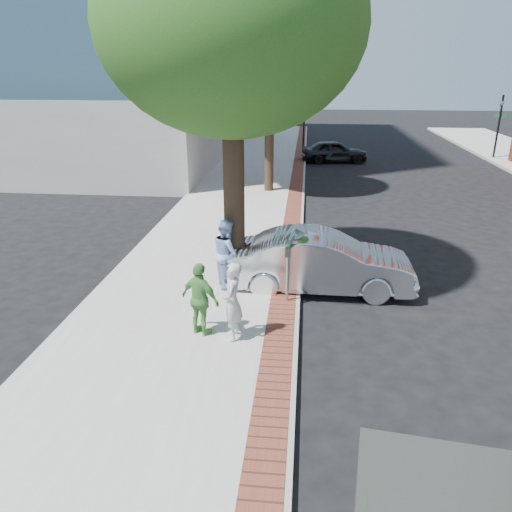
# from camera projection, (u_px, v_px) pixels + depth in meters

# --- Properties ---
(ground) EXTENTS (120.00, 120.00, 0.00)m
(ground) POSITION_uv_depth(u_px,v_px,m) (250.00, 319.00, 11.21)
(ground) COLOR black
(ground) RESTS_ON ground
(sidewalk) EXTENTS (5.00, 60.00, 0.15)m
(sidewalk) POSITION_uv_depth(u_px,v_px,m) (234.00, 216.00, 18.76)
(sidewalk) COLOR #9E9991
(sidewalk) RESTS_ON ground
(brick_strip) EXTENTS (0.60, 60.00, 0.01)m
(brick_strip) POSITION_uv_depth(u_px,v_px,m) (293.00, 215.00, 18.53)
(brick_strip) COLOR brown
(brick_strip) RESTS_ON sidewalk
(curb) EXTENTS (0.10, 60.00, 0.15)m
(curb) POSITION_uv_depth(u_px,v_px,m) (302.00, 218.00, 18.52)
(curb) COLOR gray
(curb) RESTS_ON ground
(office_base) EXTENTS (18.20, 22.20, 4.00)m
(office_base) POSITION_uv_depth(u_px,v_px,m) (88.00, 122.00, 32.18)
(office_base) COLOR gray
(office_base) RESTS_ON ground
(signal_near) EXTENTS (0.70, 0.15, 3.80)m
(signal_near) POSITION_uv_depth(u_px,v_px,m) (304.00, 120.00, 30.79)
(signal_near) COLOR black
(signal_near) RESTS_ON ground
(signal_far) EXTENTS (0.70, 0.15, 3.80)m
(signal_far) POSITION_uv_depth(u_px,v_px,m) (499.00, 122.00, 29.70)
(signal_far) COLOR black
(signal_far) RESTS_ON ground
(tree_near) EXTENTS (6.00, 6.00, 8.51)m
(tree_near) POSITION_uv_depth(u_px,v_px,m) (231.00, 25.00, 10.84)
(tree_near) COLOR black
(tree_near) RESTS_ON sidewalk
(tree_far) EXTENTS (4.80, 4.80, 7.14)m
(tree_far) POSITION_uv_depth(u_px,v_px,m) (270.00, 67.00, 20.54)
(tree_far) COLOR black
(tree_far) RESTS_ON sidewalk
(parking_meter) EXTENTS (0.12, 0.32, 1.47)m
(parking_meter) POSITION_uv_depth(u_px,v_px,m) (288.00, 259.00, 11.39)
(parking_meter) COLOR gray
(parking_meter) RESTS_ON sidewalk
(person_gray) EXTENTS (0.40, 0.60, 1.63)m
(person_gray) POSITION_uv_depth(u_px,v_px,m) (232.00, 302.00, 9.86)
(person_gray) COLOR #B2B2B7
(person_gray) RESTS_ON sidewalk
(person_officer) EXTENTS (0.90, 1.01, 1.72)m
(person_officer) POSITION_uv_depth(u_px,v_px,m) (227.00, 253.00, 12.33)
(person_officer) COLOR #8DA7DB
(person_officer) RESTS_ON sidewalk
(person_green) EXTENTS (0.98, 0.76, 1.55)m
(person_green) POSITION_uv_depth(u_px,v_px,m) (200.00, 299.00, 10.05)
(person_green) COLOR #519543
(person_green) RESTS_ON sidewalk
(sedan_silver) EXTENTS (4.57, 1.63, 1.50)m
(sedan_silver) POSITION_uv_depth(u_px,v_px,m) (322.00, 262.00, 12.45)
(sedan_silver) COLOR silver
(sedan_silver) RESTS_ON ground
(bg_car) EXTENTS (3.97, 2.00, 1.30)m
(bg_car) POSITION_uv_depth(u_px,v_px,m) (335.00, 151.00, 29.47)
(bg_car) COLOR black
(bg_car) RESTS_ON ground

